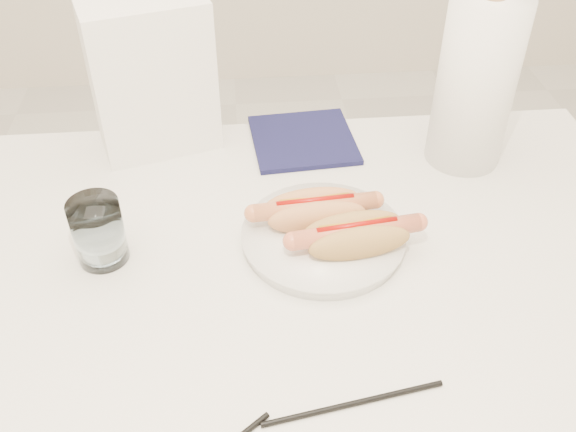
{
  "coord_description": "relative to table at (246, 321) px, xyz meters",
  "views": [
    {
      "loc": [
        0.01,
        -0.57,
        1.35
      ],
      "look_at": [
        0.06,
        0.06,
        0.82
      ],
      "focal_mm": 40.08,
      "sensor_mm": 36.0,
      "label": 1
    }
  ],
  "objects": [
    {
      "name": "water_glass",
      "position": [
        -0.18,
        0.08,
        0.11
      ],
      "size": [
        0.07,
        0.07,
        0.09
      ],
      "primitive_type": "cylinder",
      "color": "silver",
      "rests_on": "table"
    },
    {
      "name": "hotdog_left",
      "position": [
        0.1,
        0.1,
        0.1
      ],
      "size": [
        0.17,
        0.08,
        0.05
      ],
      "rotation": [
        0.0,
        0.0,
        0.08
      ],
      "color": "#DF9459",
      "rests_on": "plate"
    },
    {
      "name": "navy_napkin",
      "position": [
        0.11,
        0.33,
        0.06
      ],
      "size": [
        0.18,
        0.18,
        0.01
      ],
      "primitive_type": "cube",
      "rotation": [
        0.0,
        0.0,
        0.08
      ],
      "color": "#111238",
      "rests_on": "table"
    },
    {
      "name": "hotdog_right",
      "position": [
        0.15,
        0.05,
        0.1
      ],
      "size": [
        0.17,
        0.08,
        0.05
      ],
      "rotation": [
        0.0,
        0.0,
        0.13
      ],
      "color": "tan",
      "rests_on": "plate"
    },
    {
      "name": "paper_towel_roll",
      "position": [
        0.36,
        0.27,
        0.19
      ],
      "size": [
        0.13,
        0.13,
        0.26
      ],
      "primitive_type": "cylinder",
      "rotation": [
        0.0,
        0.0,
        -0.14
      ],
      "color": "white",
      "rests_on": "table"
    },
    {
      "name": "plate",
      "position": [
        0.11,
        0.08,
        0.07
      ],
      "size": [
        0.23,
        0.23,
        0.02
      ],
      "primitive_type": "cylinder",
      "rotation": [
        0.0,
        0.0,
        0.05
      ],
      "color": "white",
      "rests_on": "table"
    },
    {
      "name": "napkin_box",
      "position": [
        -0.12,
        0.35,
        0.18
      ],
      "size": [
        0.21,
        0.15,
        0.25
      ],
      "primitive_type": "cube",
      "rotation": [
        0.0,
        0.0,
        0.29
      ],
      "color": "white",
      "rests_on": "table"
    },
    {
      "name": "table",
      "position": [
        0.0,
        0.0,
        0.0
      ],
      "size": [
        1.2,
        0.8,
        0.75
      ],
      "color": "white",
      "rests_on": "ground"
    },
    {
      "name": "chopstick_far",
      "position": [
        0.11,
        -0.18,
        0.06
      ],
      "size": [
        0.2,
        0.04,
        0.01
      ],
      "primitive_type": "cylinder",
      "rotation": [
        0.0,
        1.57,
        0.17
      ],
      "color": "black",
      "rests_on": "table"
    }
  ]
}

